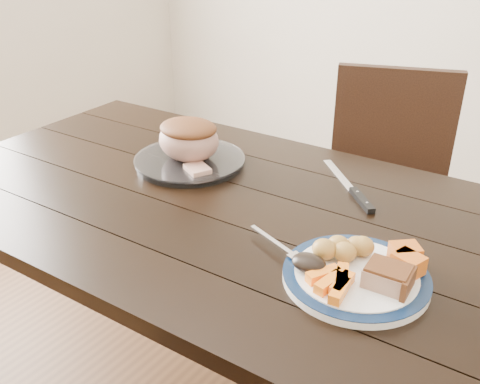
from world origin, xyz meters
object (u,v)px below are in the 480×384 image
Objects in this scene: serving_platter at (190,162)px; dinner_plate at (356,277)px; fork at (282,247)px; chair_far at (385,189)px; roast_joint at (189,140)px; dining_table at (220,230)px; carving_knife at (356,193)px; pork_slice at (388,277)px.

dinner_plate is at bearing -20.27° from serving_platter.
serving_platter is 0.52m from fork.
fork is (-0.16, -0.01, 0.01)m from dinner_plate.
roast_joint is (-0.37, -0.62, 0.30)m from chair_far.
fork is at bearing -27.62° from serving_platter.
roast_joint reaches higher than dining_table.
fork is (0.26, -0.13, 0.11)m from dining_table.
chair_far is 3.26× the size of dinner_plate.
dinner_plate reaches higher than dining_table.
chair_far reaches higher than roast_joint.
carving_knife is (0.01, 0.34, -0.01)m from fork.
pork_slice reaches higher than dining_table.
roast_joint reaches higher than fork.
dining_table is 0.31m from fork.
serving_platter is (-0.62, 0.23, 0.00)m from dinner_plate.
fork is at bearing -178.80° from pork_slice.
dining_table is 9.19× the size of roast_joint.
dinner_plate is 3.48× the size of pork_slice.
roast_joint is (-0.19, 0.11, 0.17)m from dining_table.
chair_far is 0.76m from serving_platter.
serving_platter is at bearing 170.98° from fork.
pork_slice is at bearing -14.06° from carving_knife.
roast_joint is 0.48m from carving_knife.
dining_table is at bearing 166.17° from pork_slice.
serving_platter is 0.72m from pork_slice.
dining_table is 0.36m from carving_knife.
serving_platter is 1.24× the size of carving_knife.
chair_far reaches higher than carving_knife.
pork_slice is at bearing -13.83° from dining_table.
roast_joint is at bearing -124.42° from carving_knife.
roast_joint is at bearing 0.00° from serving_platter.
chair_far is at bearing 76.65° from dining_table.
serving_platter reaches higher than dining_table.
chair_far is at bearing 106.65° from dinner_plate.
carving_knife is at bearing 38.39° from dining_table.
roast_joint is at bearing 149.57° from dining_table.
fork is 0.70× the size of carving_knife.
chair_far reaches higher than dining_table.
chair_far is 0.78m from roast_joint.
fork is at bearing -27.62° from roast_joint.
fork reaches higher than dinner_plate.
pork_slice is (0.68, -0.23, 0.03)m from serving_platter.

